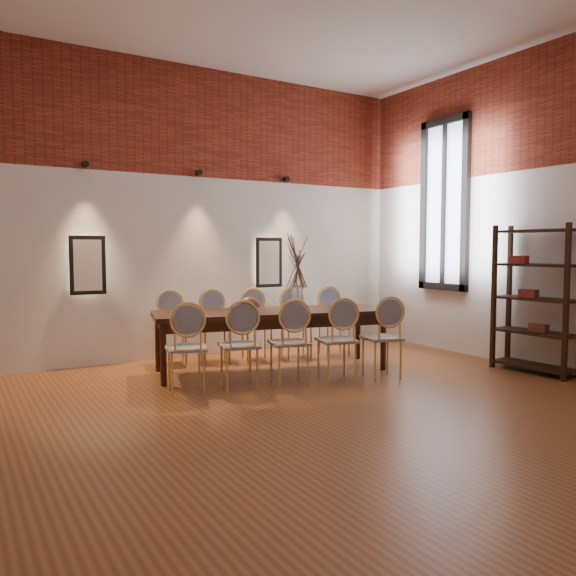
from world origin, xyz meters
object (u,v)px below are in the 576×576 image
chair_near_d (337,340)px  vase (297,298)px  chair_near_b (239,345)px  chair_near_e (382,338)px  book (246,309)px  chair_far_e (334,322)px  chair_near_a (186,348)px  bowl (250,304)px  chair_far_a (172,329)px  shelving_rack (536,299)px  dining_table (271,341)px  chair_far_c (257,325)px  chair_far_d (296,323)px  chair_far_b (215,327)px  chair_near_c (289,343)px

chair_near_d → vase: bearing=107.6°
chair_near_b → chair_near_e: 1.70m
book → chair_far_e: bearing=10.2°
chair_near_a → bowl: size_ratio=3.92×
vase → book: vase is taller
chair_far_a → shelving_rack: bearing=156.8°
dining_table → book: book is taller
chair_far_c → chair_far_d: (0.55, -0.13, 0.00)m
chair_far_c → vase: bearing=114.4°
chair_near_d → chair_far_a: same height
chair_far_c → shelving_rack: size_ratio=0.52×
chair_far_c → chair_far_d: 0.57m
chair_far_a → chair_far_d: size_ratio=1.00×
bowl → shelving_rack: size_ratio=0.13×
chair_near_b → chair_far_b: bearing=90.0°
chair_near_a → chair_far_d: same height
chair_far_e → chair_far_c: bearing=0.0°
dining_table → chair_far_c: chair_far_c is taller
chair_near_d → chair_far_d: (0.35, 1.43, 0.00)m
chair_far_d → bowl: (-1.01, -0.56, 0.37)m
dining_table → chair_far_c: size_ratio=3.02×
chair_near_e → vase: 1.17m
chair_near_a → chair_far_e: 2.70m
dining_table → chair_far_c: bearing=90.0°
shelving_rack → chair_near_a: bearing=158.7°
chair_near_c → book: size_ratio=3.62×
dining_table → chair_near_c: 0.74m
chair_near_e → bowl: bearing=154.2°
chair_near_a → chair_far_d: bearing=40.9°
chair_near_c → bowl: bearing=112.3°
dining_table → chair_near_d: 0.93m
chair_far_c → chair_far_e: size_ratio=1.00×
chair_near_c → chair_near_e: 1.13m
chair_far_c → shelving_rack: (2.52, -2.45, 0.43)m
chair_far_a → chair_far_d: same height
chair_near_b → bowl: bearing=67.4°
chair_near_a → chair_far_e: bearing=33.0°
chair_near_c → chair_near_e: (1.10, -0.27, 0.00)m
bowl → book: bowl is taller
chair_far_b → vase: bearing=140.8°
chair_far_c → book: (-0.44, -0.55, 0.30)m
vase → chair_far_b: bearing=127.0°
chair_near_b → chair_far_e: 2.25m
chair_near_e → shelving_rack: bearing=-9.3°
vase → chair_near_d: bearing=-86.1°
chair_far_a → vase: vase is taller
chair_near_a → vase: 1.70m
chair_near_d → book: (-0.64, 1.02, 0.30)m
bowl → chair_near_e: bearing=-39.6°
chair_far_b → chair_far_d: same height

